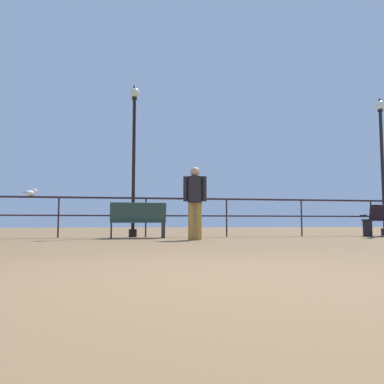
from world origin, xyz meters
TOP-DOWN VIEW (x-y plane):
  - ground_plane at (0.00, 0.00)m, footprint 60.00×60.00m
  - pier_railing at (0.00, 7.89)m, footprint 18.59×0.05m
  - bench_near_left at (-0.24, 7.22)m, footprint 1.44×0.70m
  - lamppost_center at (-0.35, 8.07)m, footprint 0.28×0.28m
  - lamppost_right at (7.56, 8.07)m, footprint 0.29×0.29m
  - person_by_bench at (1.03, 6.00)m, footprint 0.54×0.33m
  - seagull_on_rail at (-3.03, 7.90)m, footprint 0.34×0.34m

SIDE VIEW (x-z plane):
  - ground_plane at x=0.00m, z-range 0.00..0.00m
  - bench_near_left at x=-0.24m, z-range 0.03..0.95m
  - pier_railing at x=0.00m, z-range 0.27..1.37m
  - person_by_bench at x=1.03m, z-range 0.13..1.84m
  - seagull_on_rail at x=-3.03m, z-range 1.09..1.30m
  - lamppost_center at x=-0.35m, z-range 0.30..4.67m
  - lamppost_right at x=7.56m, z-range 0.29..4.75m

